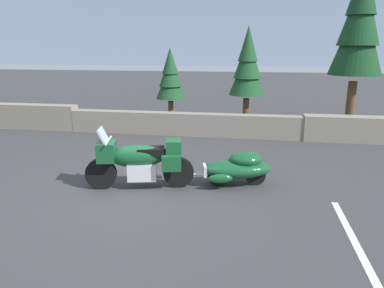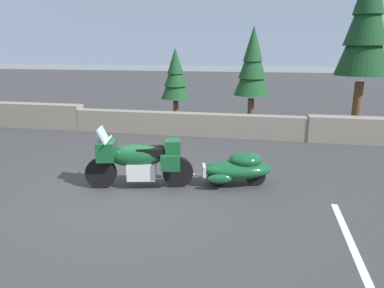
{
  "view_description": "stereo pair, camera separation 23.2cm",
  "coord_description": "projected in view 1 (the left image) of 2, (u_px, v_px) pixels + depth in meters",
  "views": [
    {
      "loc": [
        2.34,
        -6.5,
        2.92
      ],
      "look_at": [
        1.04,
        1.06,
        0.85
      ],
      "focal_mm": 33.38,
      "sensor_mm": 36.0,
      "label": 1
    },
    {
      "loc": [
        2.56,
        -6.46,
        2.92
      ],
      "look_at": [
        1.04,
        1.06,
        0.85
      ],
      "focal_mm": 33.38,
      "sensor_mm": 36.0,
      "label": 2
    }
  ],
  "objects": [
    {
      "name": "pine_tree_far_right",
      "position": [
        170.0,
        76.0,
        14.09
      ],
      "size": [
        1.17,
        1.17,
        2.95
      ],
      "color": "brown",
      "rests_on": "ground"
    },
    {
      "name": "pine_tree_tall",
      "position": [
        360.0,
        21.0,
        12.27
      ],
      "size": [
        1.82,
        1.82,
        6.1
      ],
      "color": "brown",
      "rests_on": "ground"
    },
    {
      "name": "distant_ridgeline",
      "position": [
        247.0,
        29.0,
        96.0
      ],
      "size": [
        240.0,
        80.0,
        16.0
      ],
      "primitive_type": "cube",
      "color": "#8C9EB7",
      "rests_on": "ground"
    },
    {
      "name": "pine_tree_secondary",
      "position": [
        248.0,
        65.0,
        13.2
      ],
      "size": [
        1.33,
        1.33,
        3.72
      ],
      "color": "brown",
      "rests_on": "ground"
    },
    {
      "name": "car_shaped_trailer",
      "position": [
        238.0,
        167.0,
        7.75
      ],
      "size": [
        2.22,
        1.04,
        0.76
      ],
      "color": "black",
      "rests_on": "ground"
    },
    {
      "name": "ground_plane",
      "position": [
        133.0,
        195.0,
        7.33
      ],
      "size": [
        80.0,
        80.0,
        0.0
      ],
      "primitive_type": "plane",
      "color": "#38383A"
    },
    {
      "name": "parking_stripe_marker",
      "position": [
        360.0,
        253.0,
        5.25
      ],
      "size": [
        0.12,
        3.6,
        0.01
      ],
      "primitive_type": "cube",
      "color": "silver",
      "rests_on": "ground"
    },
    {
      "name": "touring_motorcycle",
      "position": [
        139.0,
        160.0,
        7.56
      ],
      "size": [
        2.28,
        1.06,
        1.33
      ],
      "color": "black",
      "rests_on": "ground"
    },
    {
      "name": "stone_guard_wall",
      "position": [
        184.0,
        123.0,
        12.31
      ],
      "size": [
        24.0,
        0.58,
        0.91
      ],
      "color": "gray",
      "rests_on": "ground"
    }
  ]
}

